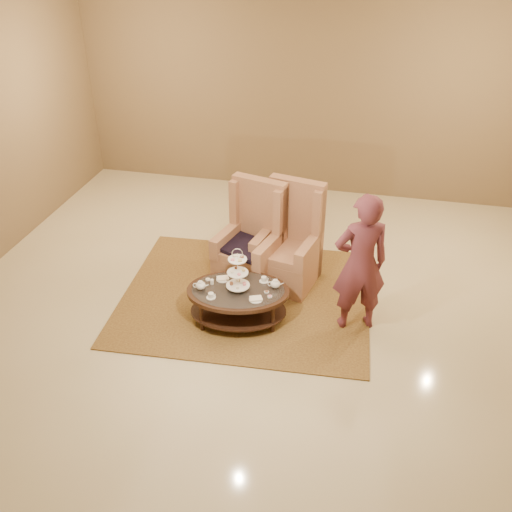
% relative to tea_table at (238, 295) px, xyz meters
% --- Properties ---
extents(ground, '(8.00, 8.00, 0.00)m').
position_rel_tea_table_xyz_m(ground, '(0.22, 0.05, -0.38)').
color(ground, beige).
rests_on(ground, ground).
extents(ceiling, '(8.00, 8.00, 0.02)m').
position_rel_tea_table_xyz_m(ceiling, '(0.22, 0.05, -0.38)').
color(ceiling, silver).
rests_on(ceiling, ground).
extents(wall_back, '(8.00, 0.04, 3.50)m').
position_rel_tea_table_xyz_m(wall_back, '(0.22, 4.05, 1.37)').
color(wall_back, olive).
rests_on(wall_back, ground).
extents(rug, '(3.39, 2.88, 0.02)m').
position_rel_tea_table_xyz_m(rug, '(-0.03, 0.51, -0.37)').
color(rug, olive).
rests_on(rug, ground).
extents(tea_table, '(1.38, 1.07, 1.05)m').
position_rel_tea_table_xyz_m(tea_table, '(0.00, 0.00, 0.00)').
color(tea_table, black).
rests_on(tea_table, ground).
extents(armchair_left, '(0.94, 0.95, 1.41)m').
position_rel_tea_table_xyz_m(armchair_left, '(-0.05, 0.97, 0.10)').
color(armchair_left, '#AF7652').
rests_on(armchair_left, ground).
extents(armchair_right, '(0.91, 0.93, 1.41)m').
position_rel_tea_table_xyz_m(armchair_right, '(0.45, 1.05, 0.09)').
color(armchair_right, '#AF7652').
rests_on(armchair_right, ground).
extents(person, '(0.76, 0.63, 1.79)m').
position_rel_tea_table_xyz_m(person, '(1.42, 0.22, 0.51)').
color(person, brown).
rests_on(person, ground).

